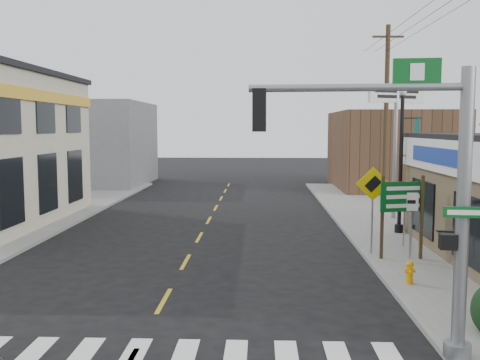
{
  "coord_description": "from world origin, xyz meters",
  "views": [
    {
      "loc": [
        2.47,
        -9.29,
        4.44
      ],
      "look_at": [
        1.83,
        7.41,
        2.8
      ],
      "focal_mm": 40.0,
      "sensor_mm": 36.0,
      "label": 1
    }
  ],
  "objects_px": {
    "guide_sign": "(403,205)",
    "utility_pole_far": "(386,113)",
    "traffic_signal_pole": "(428,182)",
    "lamp_post": "(403,150)",
    "fire_hydrant": "(410,271)",
    "dance_center_sign": "(396,113)"
  },
  "relations": [
    {
      "from": "guide_sign",
      "to": "utility_pole_far",
      "type": "bearing_deg",
      "value": 65.59
    },
    {
      "from": "traffic_signal_pole",
      "to": "lamp_post",
      "type": "height_order",
      "value": "lamp_post"
    },
    {
      "from": "fire_hydrant",
      "to": "lamp_post",
      "type": "relative_size",
      "value": 0.11
    },
    {
      "from": "lamp_post",
      "to": "utility_pole_far",
      "type": "distance_m",
      "value": 8.69
    },
    {
      "from": "utility_pole_far",
      "to": "dance_center_sign",
      "type": "bearing_deg",
      "value": -100.16
    },
    {
      "from": "traffic_signal_pole",
      "to": "dance_center_sign",
      "type": "relative_size",
      "value": 0.84
    },
    {
      "from": "traffic_signal_pole",
      "to": "lamp_post",
      "type": "xyz_separation_m",
      "value": [
        2.72,
        12.12,
        0.09
      ]
    },
    {
      "from": "fire_hydrant",
      "to": "lamp_post",
      "type": "bearing_deg",
      "value": 77.38
    },
    {
      "from": "guide_sign",
      "to": "dance_center_sign",
      "type": "height_order",
      "value": "dance_center_sign"
    },
    {
      "from": "traffic_signal_pole",
      "to": "lamp_post",
      "type": "bearing_deg",
      "value": 81.99
    },
    {
      "from": "guide_sign",
      "to": "utility_pole_far",
      "type": "xyz_separation_m",
      "value": [
        2.38,
        12.95,
        3.32
      ]
    },
    {
      "from": "guide_sign",
      "to": "fire_hydrant",
      "type": "height_order",
      "value": "guide_sign"
    },
    {
      "from": "guide_sign",
      "to": "traffic_signal_pole",
      "type": "bearing_deg",
      "value": -115.73
    },
    {
      "from": "traffic_signal_pole",
      "to": "lamp_post",
      "type": "distance_m",
      "value": 12.43
    },
    {
      "from": "lamp_post",
      "to": "dance_center_sign",
      "type": "distance_m",
      "value": 3.93
    },
    {
      "from": "traffic_signal_pole",
      "to": "utility_pole_far",
      "type": "xyz_separation_m",
      "value": [
        3.96,
        20.56,
        1.79
      ]
    },
    {
      "from": "utility_pole_far",
      "to": "lamp_post",
      "type": "bearing_deg",
      "value": -100.78
    },
    {
      "from": "lamp_post",
      "to": "dance_center_sign",
      "type": "height_order",
      "value": "dance_center_sign"
    },
    {
      "from": "traffic_signal_pole",
      "to": "utility_pole_far",
      "type": "distance_m",
      "value": 21.01
    },
    {
      "from": "dance_center_sign",
      "to": "utility_pole_far",
      "type": "bearing_deg",
      "value": 57.36
    },
    {
      "from": "guide_sign",
      "to": "utility_pole_far",
      "type": "height_order",
      "value": "utility_pole_far"
    },
    {
      "from": "traffic_signal_pole",
      "to": "guide_sign",
      "type": "distance_m",
      "value": 7.92
    }
  ]
}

